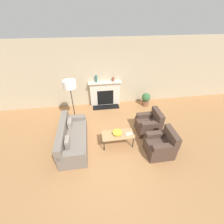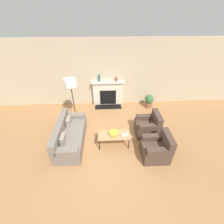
{
  "view_description": "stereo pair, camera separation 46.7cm",
  "coord_description": "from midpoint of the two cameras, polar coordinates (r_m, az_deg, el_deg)",
  "views": [
    {
      "loc": [
        -0.4,
        -3.49,
        3.76
      ],
      "look_at": [
        0.3,
        1.27,
        0.45
      ],
      "focal_mm": 24.0,
      "sensor_mm": 36.0,
      "label": 1
    },
    {
      "loc": [
        0.06,
        -3.53,
        3.76
      ],
      "look_at": [
        0.3,
        1.27,
        0.45
      ],
      "focal_mm": 24.0,
      "sensor_mm": 36.0,
      "label": 2
    }
  ],
  "objects": [
    {
      "name": "ground_plane",
      "position": [
        5.15,
        -0.07,
        -12.42
      ],
      "size": [
        18.0,
        18.0,
        0.0
      ],
      "primitive_type": "plane",
      "color": "#A87547"
    },
    {
      "name": "wall_back",
      "position": [
        6.69,
        -1.28,
        14.33
      ],
      "size": [
        18.0,
        0.06,
        2.9
      ],
      "color": "#BCAD8E",
      "rests_on": "ground_plane"
    },
    {
      "name": "fireplace",
      "position": [
        6.93,
        0.38,
        7.01
      ],
      "size": [
        1.46,
        0.59,
        1.14
      ],
      "color": "beige",
      "rests_on": "ground_plane"
    },
    {
      "name": "couch",
      "position": [
        5.15,
        -13.38,
        -8.84
      ],
      "size": [
        0.82,
        1.91,
        0.8
      ],
      "rotation": [
        0.0,
        0.0,
        1.57
      ],
      "color": "slate",
      "rests_on": "ground_plane"
    },
    {
      "name": "armchair_near",
      "position": [
        4.85,
        19.43,
        -13.14
      ],
      "size": [
        0.79,
        0.73,
        0.85
      ],
      "rotation": [
        0.0,
        0.0,
        -1.57
      ],
      "color": "#4C382D",
      "rests_on": "ground_plane"
    },
    {
      "name": "armchair_far",
      "position": [
        5.55,
        15.96,
        -5.31
      ],
      "size": [
        0.79,
        0.73,
        0.85
      ],
      "rotation": [
        0.0,
        0.0,
        -1.57
      ],
      "color": "#4C382D",
      "rests_on": "ground_plane"
    },
    {
      "name": "coffee_table",
      "position": [
        4.88,
        3.53,
        -8.94
      ],
      "size": [
        1.02,
        0.49,
        0.45
      ],
      "color": "tan",
      "rests_on": "ground_plane"
    },
    {
      "name": "bowl",
      "position": [
        4.84,
        3.42,
        -8.02
      ],
      "size": [
        0.31,
        0.31,
        0.08
      ],
      "color": "gold",
      "rests_on": "coffee_table"
    },
    {
      "name": "book",
      "position": [
        4.85,
        7.77,
        -8.75
      ],
      "size": [
        0.27,
        0.2,
        0.02
      ],
      "rotation": [
        0.0,
        0.0,
        0.19
      ],
      "color": "#B2A893",
      "rests_on": "coffee_table"
    },
    {
      "name": "floor_lamp",
      "position": [
        5.44,
        -13.01,
        9.38
      ],
      "size": [
        0.45,
        0.45,
        1.81
      ],
      "color": "black",
      "rests_on": "ground_plane"
    },
    {
      "name": "mantel_vase_left",
      "position": [
        6.62,
        -2.81,
        12.69
      ],
      "size": [
        0.08,
        0.08,
        0.31
      ],
      "color": "#28666B",
      "rests_on": "fireplace"
    },
    {
      "name": "mantel_vase_center_left",
      "position": [
        6.69,
        3.71,
        12.25
      ],
      "size": [
        0.09,
        0.09,
        0.18
      ],
      "color": "brown",
      "rests_on": "fireplace"
    },
    {
      "name": "potted_plant",
      "position": [
        7.07,
        15.75,
        4.12
      ],
      "size": [
        0.39,
        0.39,
        0.62
      ],
      "color": "brown",
      "rests_on": "ground_plane"
    }
  ]
}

